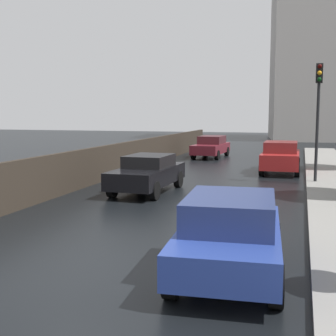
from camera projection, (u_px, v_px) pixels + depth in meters
The scene contains 6 objects.
ground at pixel (80, 273), 8.18m from camera, with size 120.00×120.00×0.00m, color black.
car_red_near_kerb at pixel (281, 157), 21.72m from camera, with size 1.81×4.09×1.51m.
car_black_mid_road at pixel (148, 173), 16.47m from camera, with size 1.84×4.20×1.35m.
car_blue_far_ahead at pixel (230, 233), 8.04m from camera, with size 2.03×3.99×1.43m.
car_maroon_behind_camera at pixel (211, 146), 29.22m from camera, with size 1.91×4.31×1.39m.
traffic_light at pixel (318, 101), 17.79m from camera, with size 0.26×0.39×4.65m.
Camera 1 is at (3.77, -7.11, 2.88)m, focal length 48.36 mm.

